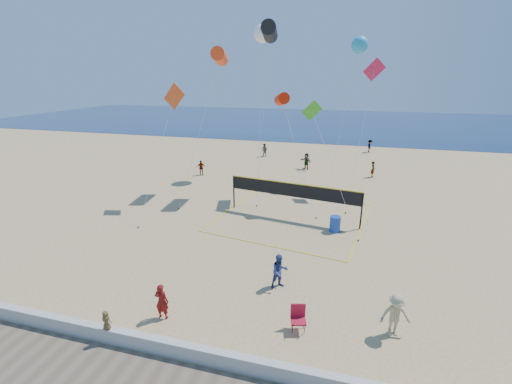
% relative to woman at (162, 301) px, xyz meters
% --- Properties ---
extents(ground, '(120.00, 120.00, 0.00)m').
position_rel_woman_xyz_m(ground, '(1.50, 1.33, -0.77)').
color(ground, tan).
rests_on(ground, ground).
extents(ocean, '(140.00, 50.00, 0.03)m').
position_rel_woman_xyz_m(ocean, '(1.50, 63.33, -0.76)').
color(ocean, '#10234D').
rests_on(ocean, ground).
extents(seawall, '(32.00, 0.30, 0.60)m').
position_rel_woman_xyz_m(seawall, '(1.50, -1.67, -0.47)').
color(seawall, '#B5B6B1').
rests_on(seawall, ground).
extents(woman, '(0.57, 0.39, 1.54)m').
position_rel_woman_xyz_m(woman, '(0.00, 0.00, 0.00)').
color(woman, '#650F0D').
rests_on(woman, ground).
extents(toddler, '(0.37, 0.24, 0.75)m').
position_rel_woman_xyz_m(toddler, '(-1.20, -1.71, 0.20)').
color(toddler, brown).
rests_on(toddler, seawall).
extents(bystander_a, '(1.01, 0.98, 1.65)m').
position_rel_woman_xyz_m(bystander_a, '(4.09, 3.27, 0.05)').
color(bystander_a, navy).
rests_on(bystander_a, ground).
extents(bystander_b, '(1.23, 0.88, 1.72)m').
position_rel_woman_xyz_m(bystander_b, '(8.81, 1.41, 0.09)').
color(bystander_b, tan).
rests_on(bystander_b, ground).
extents(far_person_0, '(0.93, 0.66, 1.46)m').
position_rel_woman_xyz_m(far_person_0, '(-6.92, 19.50, -0.04)').
color(far_person_0, gray).
rests_on(far_person_0, ground).
extents(far_person_1, '(1.51, 1.35, 1.66)m').
position_rel_woman_xyz_m(far_person_1, '(2.62, 24.40, 0.06)').
color(far_person_1, gray).
rests_on(far_person_1, ground).
extents(far_person_2, '(0.37, 0.56, 1.52)m').
position_rel_woman_xyz_m(far_person_2, '(9.10, 23.11, -0.01)').
color(far_person_2, gray).
rests_on(far_person_2, ground).
extents(far_person_3, '(0.90, 0.80, 1.54)m').
position_rel_woman_xyz_m(far_person_3, '(-2.85, 28.77, 0.00)').
color(far_person_3, gray).
rests_on(far_person_3, ground).
extents(far_person_4, '(0.71, 1.08, 1.57)m').
position_rel_woman_xyz_m(far_person_4, '(9.28, 34.55, 0.01)').
color(far_person_4, gray).
rests_on(far_person_4, ground).
extents(camp_chair, '(0.67, 0.79, 1.16)m').
position_rel_woman_xyz_m(camp_chair, '(5.31, 0.76, -0.18)').
color(camp_chair, '#A41229').
rests_on(camp_chair, ground).
extents(trash_barrel, '(0.84, 0.84, 0.99)m').
position_rel_woman_xyz_m(trash_barrel, '(6.25, 10.00, -0.28)').
color(trash_barrel, '#1A43AA').
rests_on(trash_barrel, ground).
extents(volleyball_net, '(10.52, 10.40, 2.46)m').
position_rel_woman_xyz_m(volleyball_net, '(3.33, 11.49, 0.92)').
color(volleyball_net, black).
rests_on(volleyball_net, ground).
extents(kite_0, '(2.23, 6.93, 11.25)m').
position_rel_woman_xyz_m(kite_0, '(-3.42, 16.31, 9.79)').
color(kite_0, '#FF4315').
rests_on(kite_0, ground).
extents(kite_1, '(1.47, 5.24, 12.93)m').
position_rel_woman_xyz_m(kite_1, '(0.38, 16.65, 11.44)').
color(kite_1, black).
rests_on(kite_1, ground).
extents(kite_2, '(4.11, 5.11, 8.09)m').
position_rel_woman_xyz_m(kite_2, '(1.62, 15.65, 6.76)').
color(kite_2, red).
rests_on(kite_2, ground).
extents(kite_3, '(1.87, 5.33, 8.77)m').
position_rel_woman_xyz_m(kite_3, '(-5.35, 12.05, 6.73)').
color(kite_3, '#DA4B1D').
rests_on(kite_3, ground).
extents(kite_4, '(4.33, 4.77, 7.68)m').
position_rel_woman_xyz_m(kite_4, '(4.33, 13.27, 5.72)').
color(kite_4, green).
rests_on(kite_4, ground).
extents(kite_5, '(2.04, 6.05, 10.48)m').
position_rel_woman_xyz_m(kite_5, '(7.98, 18.50, 8.33)').
color(kite_5, '#D8204B').
rests_on(kite_5, ground).
extents(kite_6, '(1.87, 6.57, 13.46)m').
position_rel_woman_xyz_m(kite_6, '(-1.40, 21.77, 11.88)').
color(kite_6, white).
rests_on(kite_6, ground).
extents(kite_7, '(2.37, 5.49, 12.23)m').
position_rel_woman_xyz_m(kite_7, '(6.85, 21.31, 10.77)').
color(kite_7, '#24A4DA').
rests_on(kite_7, ground).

